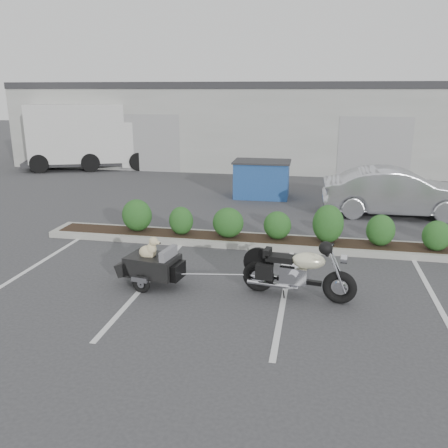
% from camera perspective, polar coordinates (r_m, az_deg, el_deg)
% --- Properties ---
extents(ground, '(90.00, 90.00, 0.00)m').
position_cam_1_polar(ground, '(9.71, 0.45, -6.33)').
color(ground, '#38383A').
rests_on(ground, ground).
extents(planter_kerb, '(12.00, 1.00, 0.15)m').
position_cam_1_polar(planter_kerb, '(11.62, 7.33, -2.27)').
color(planter_kerb, '#9E9E93').
rests_on(planter_kerb, ground).
extents(building, '(26.00, 10.00, 4.00)m').
position_cam_1_polar(building, '(25.94, 7.62, 12.05)').
color(building, '#9EA099').
rests_on(building, ground).
extents(motorcycle, '(2.10, 0.84, 1.21)m').
position_cam_1_polar(motorcycle, '(8.71, 8.85, -5.78)').
color(motorcycle, black).
rests_on(motorcycle, ground).
extents(pet_trailer, '(1.70, 0.97, 1.00)m').
position_cam_1_polar(pet_trailer, '(9.26, -8.65, -4.84)').
color(pet_trailer, black).
rests_on(pet_trailer, ground).
extents(sedan, '(4.37, 1.65, 1.43)m').
position_cam_1_polar(sedan, '(15.07, 20.07, 3.59)').
color(sedan, '#BABBC2').
rests_on(sedan, ground).
extents(dumpster, '(1.99, 1.38, 1.29)m').
position_cam_1_polar(dumpster, '(16.73, 4.56, 5.44)').
color(dumpster, '#1C468E').
rests_on(dumpster, ground).
extents(delivery_truck, '(6.92, 4.22, 3.02)m').
position_cam_1_polar(delivery_truck, '(23.75, -15.26, 9.97)').
color(delivery_truck, beige).
rests_on(delivery_truck, ground).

